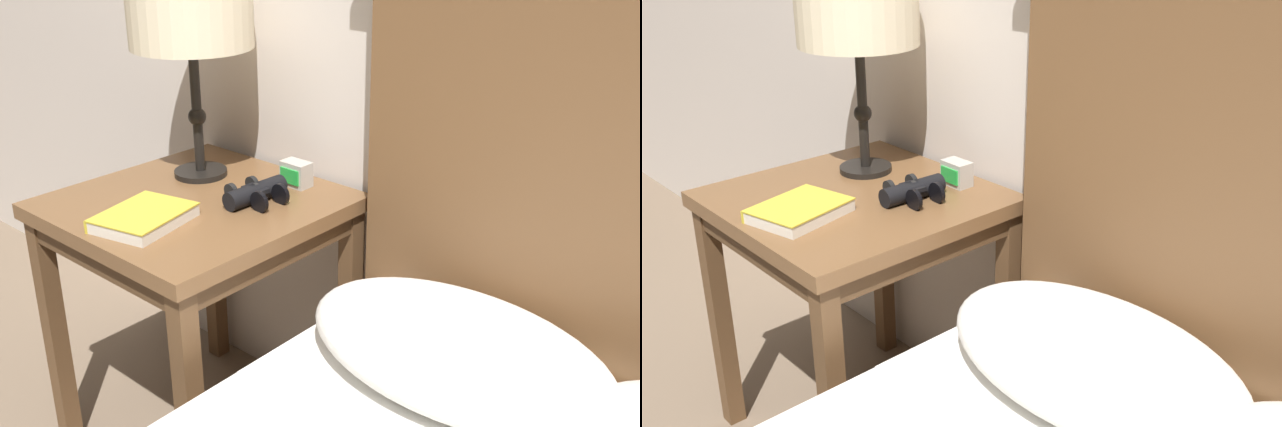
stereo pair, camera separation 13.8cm
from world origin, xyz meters
The scene contains 5 objects.
nightstand centered at (-0.61, 0.72, 0.57)m, with size 0.58×0.58×0.65m.
table_lamp centered at (-0.72, 0.83, 1.05)m, with size 0.29×0.29×0.50m.
book_on_nightstand centered at (-0.59, 0.56, 0.67)m, with size 0.19×0.22×0.03m.
binoculars_pair centered at (-0.50, 0.80, 0.68)m, with size 0.14×0.16×0.05m.
alarm_clock centered at (-0.50, 0.94, 0.68)m, with size 0.07×0.05×0.06m.
Camera 2 is at (0.74, -0.19, 1.30)m, focal length 42.00 mm.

